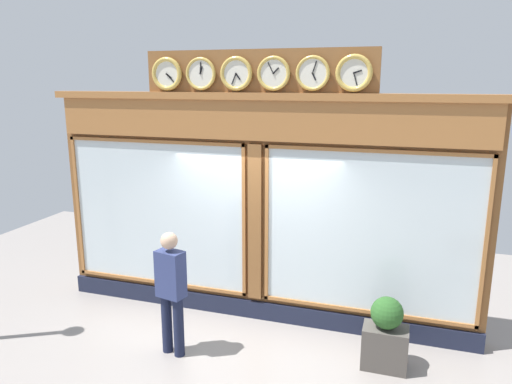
# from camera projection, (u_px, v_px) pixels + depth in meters

# --- Properties ---
(shop_facade) EXTENTS (6.55, 0.42, 3.98)m
(shop_facade) POSITION_uv_depth(u_px,v_px,m) (259.00, 205.00, 7.10)
(shop_facade) COLOR brown
(shop_facade) RESTS_ON ground_plane
(pedestrian) EXTENTS (0.40, 0.29, 1.69)m
(pedestrian) POSITION_uv_depth(u_px,v_px,m) (171.00, 288.00, 6.21)
(pedestrian) COLOR #191E38
(pedestrian) RESTS_ON ground_plane
(planter_box) EXTENTS (0.56, 0.36, 0.55)m
(planter_box) POSITION_uv_depth(u_px,v_px,m) (385.00, 347.00, 6.04)
(planter_box) COLOR #4C4742
(planter_box) RESTS_ON ground_plane
(planter_shrub) EXTENTS (0.40, 0.40, 0.40)m
(planter_shrub) POSITION_uv_depth(u_px,v_px,m) (387.00, 313.00, 5.93)
(planter_shrub) COLOR #285623
(planter_shrub) RESTS_ON planter_box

